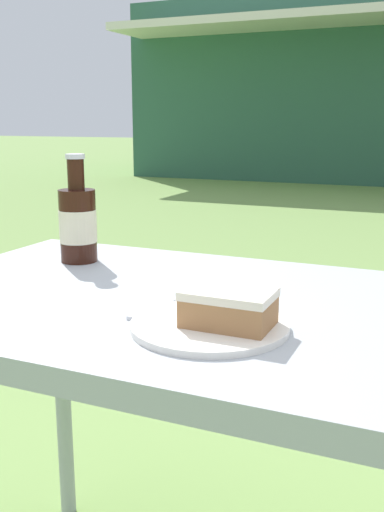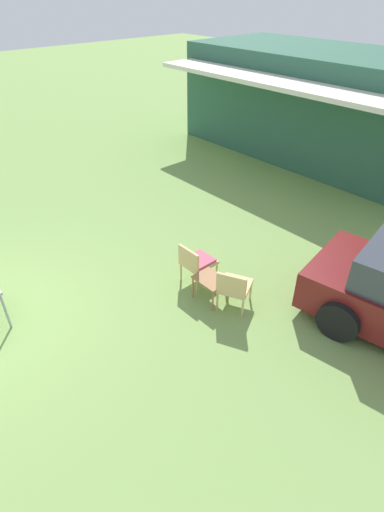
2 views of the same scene
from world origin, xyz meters
TOP-DOWN VIEW (x-y plane):
  - patio_table at (0.00, 0.00)m, footprint 0.99×0.66m
  - cake_on_plate at (0.14, -0.13)m, footprint 0.23×0.23m
  - cola_bottle_near at (-0.29, 0.16)m, footprint 0.08×0.08m
  - fork at (0.08, -0.12)m, footprint 0.17×0.04m
  - loose_bottle_cap at (0.04, -0.03)m, footprint 0.03×0.03m

SIDE VIEW (x-z plane):
  - patio_table at x=0.00m, z-range 0.30..1.05m
  - fork at x=0.08m, z-range 0.75..0.76m
  - loose_bottle_cap at x=0.04m, z-range 0.75..0.76m
  - cake_on_plate at x=0.14m, z-range 0.74..0.80m
  - cola_bottle_near at x=-0.29m, z-range 0.72..0.95m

